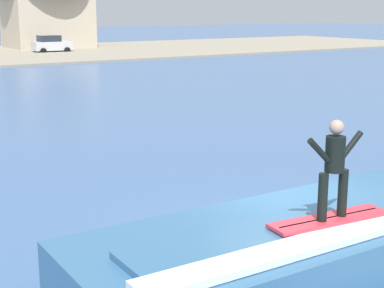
{
  "coord_description": "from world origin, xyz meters",
  "views": [
    {
      "loc": [
        -7.58,
        -8.57,
        4.63
      ],
      "look_at": [
        -0.41,
        2.76,
        1.52
      ],
      "focal_mm": 55.13,
      "sensor_mm": 36.0,
      "label": 1
    }
  ],
  "objects_px": {
    "surfer": "(335,164)",
    "car_far_shore": "(51,44)",
    "wave_crest": "(319,242)",
    "surfboard": "(330,219)",
    "house_gabled_white": "(47,7)"
  },
  "relations": [
    {
      "from": "surfboard",
      "to": "car_far_shore",
      "type": "relative_size",
      "value": 0.58
    },
    {
      "from": "car_far_shore",
      "to": "surfboard",
      "type": "bearing_deg",
      "value": -104.48
    },
    {
      "from": "house_gabled_white",
      "to": "wave_crest",
      "type": "bearing_deg",
      "value": -104.61
    },
    {
      "from": "surfboard",
      "to": "surfer",
      "type": "height_order",
      "value": "surfer"
    },
    {
      "from": "wave_crest",
      "to": "house_gabled_white",
      "type": "distance_m",
      "value": 62.16
    },
    {
      "from": "wave_crest",
      "to": "house_gabled_white",
      "type": "height_order",
      "value": "house_gabled_white"
    },
    {
      "from": "wave_crest",
      "to": "surfboard",
      "type": "height_order",
      "value": "surfboard"
    },
    {
      "from": "wave_crest",
      "to": "house_gabled_white",
      "type": "relative_size",
      "value": 0.84
    },
    {
      "from": "car_far_shore",
      "to": "surfer",
      "type": "bearing_deg",
      "value": -104.47
    },
    {
      "from": "surfboard",
      "to": "car_far_shore",
      "type": "distance_m",
      "value": 55.1
    },
    {
      "from": "surfer",
      "to": "car_far_shore",
      "type": "xyz_separation_m",
      "value": [
        13.77,
        53.39,
        -1.21
      ]
    },
    {
      "from": "surfer",
      "to": "car_far_shore",
      "type": "relative_size",
      "value": 0.43
    },
    {
      "from": "surfboard",
      "to": "house_gabled_white",
      "type": "xyz_separation_m",
      "value": [
        15.93,
        60.52,
        3.49
      ]
    },
    {
      "from": "surfer",
      "to": "surfboard",
      "type": "bearing_deg",
      "value": 92.26
    },
    {
      "from": "surfboard",
      "to": "surfer",
      "type": "distance_m",
      "value": 0.96
    }
  ]
}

